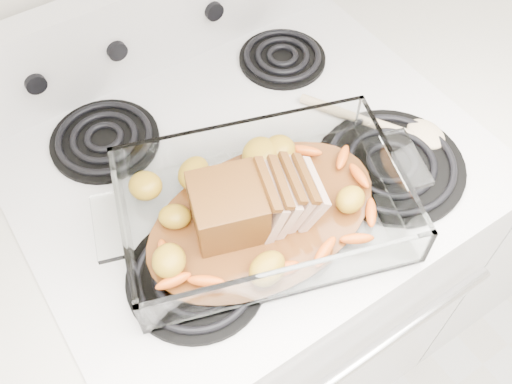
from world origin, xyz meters
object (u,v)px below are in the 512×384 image
baking_dish (263,211)px  pork_roast (248,209)px  counter_right (449,158)px  electric_range (248,275)px

baking_dish → pork_roast: bearing=-161.9°
baking_dish → pork_roast: 0.04m
counter_right → pork_roast: size_ratio=4.73×
electric_range → pork_roast: 0.53m
baking_dish → counter_right: bearing=28.4°
electric_range → counter_right: 0.67m
counter_right → pork_roast: (-0.75, -0.13, 0.53)m
counter_right → baking_dish: baking_dish is taller
counter_right → baking_dish: 0.88m
counter_right → baking_dish: bearing=-169.7°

